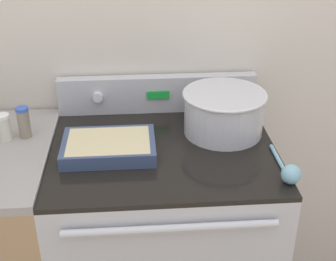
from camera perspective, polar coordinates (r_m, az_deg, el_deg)
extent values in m
cube|color=beige|center=(1.91, -1.45, 11.31)|extent=(8.00, 0.05, 2.50)
cube|color=#BCBCC1|center=(1.98, -0.56, -14.31)|extent=(0.81, 0.67, 0.94)
cube|color=black|center=(1.69, -0.63, -2.35)|extent=(0.81, 0.67, 0.02)
cylinder|color=silver|center=(1.45, 0.35, -11.84)|extent=(0.66, 0.02, 0.02)
cube|color=#BCBCC1|center=(1.93, -1.27, 4.51)|extent=(0.81, 0.05, 0.15)
cylinder|color=white|center=(1.90, -8.57, 4.03)|extent=(0.04, 0.02, 0.04)
cylinder|color=white|center=(1.92, 6.05, 4.52)|extent=(0.04, 0.02, 0.04)
cube|color=green|center=(1.89, -1.22, 4.34)|extent=(0.09, 0.01, 0.03)
cylinder|color=silver|center=(1.76, 6.80, 2.15)|extent=(0.30, 0.30, 0.16)
torus|color=silver|center=(1.73, 6.94, 4.42)|extent=(0.31, 0.31, 0.01)
cylinder|color=beige|center=(1.74, 6.92, 4.02)|extent=(0.27, 0.27, 0.02)
cube|color=#38476B|center=(1.66, -7.23, -1.98)|extent=(0.32, 0.23, 0.05)
cube|color=beige|center=(1.65, -7.25, -1.64)|extent=(0.29, 0.20, 0.03)
cylinder|color=#7AB2C6|center=(1.63, 13.50, -3.79)|extent=(0.01, 0.22, 0.01)
sphere|color=#7AB2C6|center=(1.53, 14.77, -5.19)|extent=(0.06, 0.06, 0.06)
cylinder|color=gray|center=(1.79, -17.14, 0.79)|extent=(0.04, 0.04, 0.11)
cylinder|color=#3856B7|center=(1.76, -17.41, 2.49)|extent=(0.05, 0.05, 0.01)
cylinder|color=beige|center=(1.79, -19.35, 0.20)|extent=(0.05, 0.05, 0.09)
cylinder|color=white|center=(1.77, -19.61, 1.63)|extent=(0.05, 0.05, 0.01)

